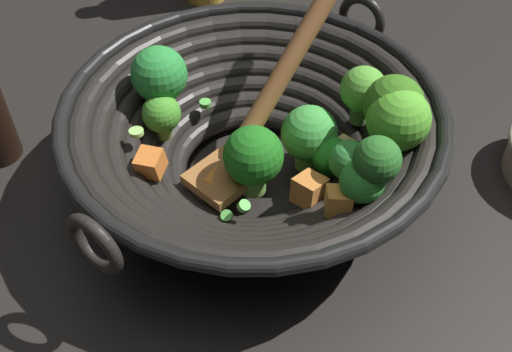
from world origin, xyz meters
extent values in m
plane|color=black|center=(0.00, 0.00, 0.00)|extent=(4.00, 4.00, 0.00)
cylinder|color=black|center=(0.00, 0.00, 0.01)|extent=(0.13, 0.13, 0.01)
torus|color=black|center=(0.00, 0.00, 0.02)|extent=(0.17, 0.17, 0.02)
torus|color=black|center=(0.00, 0.00, 0.03)|extent=(0.20, 0.20, 0.02)
torus|color=black|center=(0.00, 0.00, 0.04)|extent=(0.23, 0.23, 0.02)
torus|color=black|center=(0.00, 0.00, 0.05)|extent=(0.25, 0.25, 0.02)
torus|color=black|center=(0.00, 0.00, 0.06)|extent=(0.28, 0.28, 0.02)
torus|color=black|center=(0.00, 0.00, 0.07)|extent=(0.30, 0.30, 0.02)
torus|color=black|center=(0.00, 0.00, 0.08)|extent=(0.33, 0.33, 0.02)
torus|color=black|center=(0.00, 0.00, 0.09)|extent=(0.35, 0.35, 0.01)
torus|color=black|center=(0.18, 0.01, 0.09)|extent=(0.01, 0.05, 0.05)
torus|color=black|center=(-0.18, -0.01, 0.09)|extent=(0.01, 0.05, 0.05)
cylinder|color=#7DBE57|center=(-0.04, 0.04, 0.03)|extent=(0.03, 0.03, 0.02)
sphere|color=green|center=(-0.04, 0.04, 0.06)|extent=(0.05, 0.05, 0.05)
cylinder|color=#70A54C|center=(-0.08, 0.06, 0.07)|extent=(0.03, 0.03, 0.02)
sphere|color=#529F33|center=(-0.08, 0.06, 0.09)|extent=(0.04, 0.04, 0.04)
cylinder|color=#78A148|center=(-0.02, 0.09, 0.04)|extent=(0.02, 0.02, 0.02)
sphere|color=#318337|center=(-0.02, 0.09, 0.07)|extent=(0.04, 0.04, 0.04)
cylinder|color=olive|center=(0.02, -0.10, 0.06)|extent=(0.03, 0.03, 0.02)
sphere|color=#288837|center=(0.02, -0.10, 0.09)|extent=(0.05, 0.05, 0.05)
cylinder|color=#6BA442|center=(0.03, 0.02, 0.04)|extent=(0.03, 0.03, 0.02)
sphere|color=#1C6919|center=(0.03, 0.02, 0.07)|extent=(0.05, 0.05, 0.05)
cylinder|color=#688D4C|center=(0.01, 0.12, 0.07)|extent=(0.02, 0.02, 0.02)
sphere|color=green|center=(0.01, 0.12, 0.09)|extent=(0.04, 0.04, 0.04)
cylinder|color=#86B859|center=(0.00, 0.12, 0.08)|extent=(0.02, 0.02, 0.02)
sphere|color=#266422|center=(0.00, 0.12, 0.11)|extent=(0.04, 0.04, 0.04)
cylinder|color=#7CA33E|center=(0.04, -0.08, 0.05)|extent=(0.02, 0.02, 0.02)
sphere|color=#42912A|center=(0.04, -0.08, 0.07)|extent=(0.04, 0.04, 0.04)
cylinder|color=#7EAB50|center=(-0.03, 0.06, 0.03)|extent=(0.02, 0.02, 0.01)
sphere|color=#1F771E|center=(-0.03, 0.06, 0.05)|extent=(0.04, 0.04, 0.04)
cylinder|color=#60A138|center=(-0.07, 0.10, 0.08)|extent=(0.03, 0.03, 0.02)
sphere|color=#336D19|center=(-0.07, 0.10, 0.11)|extent=(0.05, 0.05, 0.05)
cylinder|color=#86B248|center=(-0.06, 0.11, 0.07)|extent=(0.03, 0.03, 0.02)
sphere|color=#50A52B|center=(-0.06, 0.11, 0.10)|extent=(0.05, 0.05, 0.05)
cube|color=#C68432|center=(0.02, 0.11, 0.07)|extent=(0.03, 0.03, 0.02)
cube|color=orange|center=(0.05, 0.00, 0.04)|extent=(0.03, 0.03, 0.03)
cube|color=#C17131|center=(0.01, 0.07, 0.04)|extent=(0.03, 0.03, 0.03)
cube|color=#C1682D|center=(0.01, 0.00, 0.04)|extent=(0.04, 0.04, 0.03)
cube|color=tan|center=(-0.05, 0.07, 0.05)|extent=(0.02, 0.02, 0.03)
cube|color=orange|center=(0.09, -0.05, 0.07)|extent=(0.03, 0.03, 0.03)
cylinder|color=#99D166|center=(-0.06, 0.09, 0.07)|extent=(0.02, 0.02, 0.01)
cylinder|color=#56B247|center=(-0.01, -0.07, 0.05)|extent=(0.02, 0.02, 0.01)
cylinder|color=#56B247|center=(0.08, 0.03, 0.04)|extent=(0.01, 0.01, 0.01)
cylinder|color=#56B247|center=(0.07, 0.05, 0.06)|extent=(0.01, 0.01, 0.01)
cylinder|color=#99D166|center=(0.07, -0.07, 0.08)|extent=(0.02, 0.02, 0.00)
cylinder|color=#99D166|center=(0.00, -0.01, 0.04)|extent=(0.02, 0.02, 0.01)
cube|color=brown|center=(0.04, 0.00, 0.04)|extent=(0.07, 0.05, 0.01)
camera|label=1|loc=(0.32, 0.26, 0.45)|focal=43.33mm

